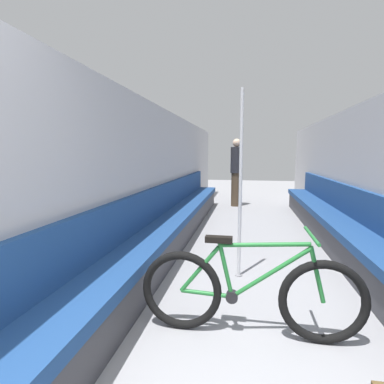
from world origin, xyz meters
TOP-DOWN VIEW (x-y plane):
  - wall_left at (-1.47, 3.99)m, footprint 0.10×11.18m
  - wall_right at (1.47, 3.99)m, footprint 0.10×11.18m
  - bench_seat_row_left at (-1.21, 3.91)m, footprint 0.47×7.09m
  - bench_seat_row_right at (1.21, 3.91)m, footprint 0.47×7.09m
  - bicycle at (-0.08, 1.61)m, footprint 1.66×0.46m
  - grab_pole_near at (-0.18, 2.72)m, footprint 0.08×0.08m
  - passenger_standing at (-0.39, 7.27)m, footprint 0.30×0.30m

SIDE VIEW (x-z plane):
  - bench_seat_row_left at x=-1.21m, z-range -0.15..0.74m
  - bench_seat_row_right at x=1.21m, z-range -0.15..0.74m
  - bicycle at x=-0.08m, z-range -0.07..0.74m
  - passenger_standing at x=-0.39m, z-range 0.03..1.77m
  - grab_pole_near at x=-0.18m, z-range -0.03..2.02m
  - wall_left at x=-1.47m, z-range 0.00..2.07m
  - wall_right at x=1.47m, z-range 0.00..2.07m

